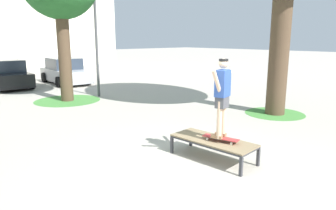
# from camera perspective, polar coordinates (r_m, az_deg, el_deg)

# --- Properties ---
(ground_plane) EXTENTS (120.00, 120.00, 0.00)m
(ground_plane) POSITION_cam_1_polar(r_m,az_deg,el_deg) (6.74, 4.44, -11.11)
(ground_plane) COLOR #B2AA9E
(skate_box) EXTENTS (0.92, 1.96, 0.46)m
(skate_box) POSITION_cam_1_polar(r_m,az_deg,el_deg) (7.01, 8.26, -6.63)
(skate_box) COLOR #38383D
(skate_box) RESTS_ON ground
(skateboard) EXTENTS (0.39, 0.82, 0.09)m
(skateboard) POSITION_cam_1_polar(r_m,az_deg,el_deg) (6.87, 9.63, -6.00)
(skateboard) COLOR #B23333
(skateboard) RESTS_ON skate_box
(skater) EXTENTS (0.99, 0.37, 1.69)m
(skater) POSITION_cam_1_polar(r_m,az_deg,el_deg) (6.63, 9.92, 2.21)
(skater) COLOR beige
(skater) RESTS_ON skateboard
(grass_patch_near_right) EXTENTS (2.08, 2.08, 0.01)m
(grass_patch_near_right) POSITION_cam_1_polar(r_m,az_deg,el_deg) (11.80, 18.94, -1.48)
(grass_patch_near_right) COLOR #47893D
(grass_patch_near_right) RESTS_ON ground
(grass_patch_mid_back) EXTENTS (2.77, 2.77, 0.01)m
(grass_patch_mid_back) POSITION_cam_1_polar(r_m,az_deg,el_deg) (14.19, -17.91, 0.81)
(grass_patch_mid_back) COLOR #47893D
(grass_patch_mid_back) RESTS_ON ground
(car_black) EXTENTS (2.08, 4.28, 1.50)m
(car_black) POSITION_cam_1_polar(r_m,az_deg,el_deg) (19.18, -27.37, 4.94)
(car_black) COLOR black
(car_black) RESTS_ON ground
(car_silver) EXTENTS (2.13, 4.31, 1.50)m
(car_silver) POSITION_cam_1_polar(r_m,az_deg,el_deg) (19.58, -18.36, 5.81)
(car_silver) COLOR #B7BABF
(car_silver) RESTS_ON ground
(light_post) EXTENTS (0.36, 0.36, 5.83)m
(light_post) POSITION_cam_1_polar(r_m,az_deg,el_deg) (14.67, -13.23, 16.44)
(light_post) COLOR #4C4C51
(light_post) RESTS_ON ground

